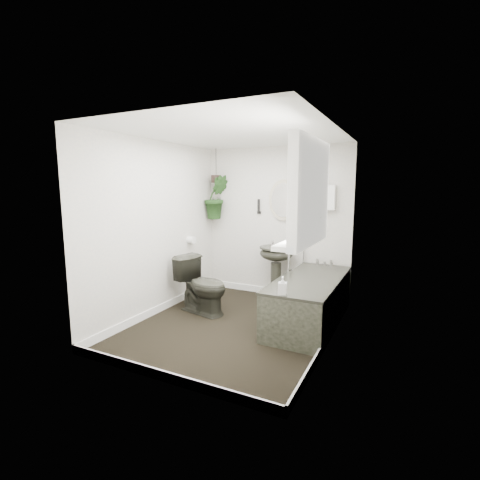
% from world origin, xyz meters
% --- Properties ---
extents(floor, '(2.30, 2.80, 0.02)m').
position_xyz_m(floor, '(0.00, 0.00, -0.01)').
color(floor, black).
rests_on(floor, ground).
extents(ceiling, '(2.30, 2.80, 0.02)m').
position_xyz_m(ceiling, '(0.00, 0.00, 2.31)').
color(ceiling, white).
rests_on(ceiling, ground).
extents(wall_back, '(2.30, 0.02, 2.30)m').
position_xyz_m(wall_back, '(0.00, 1.41, 1.15)').
color(wall_back, beige).
rests_on(wall_back, ground).
extents(wall_front, '(2.30, 0.02, 2.30)m').
position_xyz_m(wall_front, '(0.00, -1.41, 1.15)').
color(wall_front, beige).
rests_on(wall_front, ground).
extents(wall_left, '(0.02, 2.80, 2.30)m').
position_xyz_m(wall_left, '(-1.16, 0.00, 1.15)').
color(wall_left, beige).
rests_on(wall_left, ground).
extents(wall_right, '(0.02, 2.80, 2.30)m').
position_xyz_m(wall_right, '(1.16, 0.00, 1.15)').
color(wall_right, beige).
rests_on(wall_right, ground).
extents(skirting, '(2.30, 2.80, 0.10)m').
position_xyz_m(skirting, '(0.00, 0.00, 0.05)').
color(skirting, white).
rests_on(skirting, floor).
extents(bathtub, '(0.72, 1.72, 0.58)m').
position_xyz_m(bathtub, '(0.80, 0.50, 0.29)').
color(bathtub, '#26271F').
rests_on(bathtub, floor).
extents(bath_screen, '(0.04, 0.72, 1.40)m').
position_xyz_m(bath_screen, '(0.47, 0.99, 1.28)').
color(bath_screen, silver).
rests_on(bath_screen, bathtub).
extents(shower_box, '(0.20, 0.10, 0.35)m').
position_xyz_m(shower_box, '(0.80, 1.34, 1.55)').
color(shower_box, white).
rests_on(shower_box, wall_back).
extents(oval_mirror, '(0.46, 0.03, 0.62)m').
position_xyz_m(oval_mirror, '(0.13, 1.37, 1.50)').
color(oval_mirror, '#B9AD92').
rests_on(oval_mirror, wall_back).
extents(wall_sconce, '(0.04, 0.04, 0.22)m').
position_xyz_m(wall_sconce, '(-0.27, 1.36, 1.40)').
color(wall_sconce, black).
rests_on(wall_sconce, wall_back).
extents(toilet_roll_holder, '(0.11, 0.11, 0.11)m').
position_xyz_m(toilet_roll_holder, '(-1.10, 0.70, 0.90)').
color(toilet_roll_holder, white).
rests_on(toilet_roll_holder, wall_left).
extents(window_recess, '(0.08, 1.00, 0.90)m').
position_xyz_m(window_recess, '(1.09, -0.70, 1.65)').
color(window_recess, white).
rests_on(window_recess, wall_right).
extents(window_sill, '(0.18, 1.00, 0.04)m').
position_xyz_m(window_sill, '(1.02, -0.70, 1.23)').
color(window_sill, white).
rests_on(window_sill, wall_right).
extents(window_blinds, '(0.01, 0.86, 0.76)m').
position_xyz_m(window_blinds, '(1.04, -0.70, 1.65)').
color(window_blinds, white).
rests_on(window_blinds, wall_right).
extents(toilet, '(0.82, 0.58, 0.77)m').
position_xyz_m(toilet, '(-0.60, 0.22, 0.38)').
color(toilet, '#26271F').
rests_on(toilet, floor).
extents(pedestal_sink, '(0.52, 0.45, 0.83)m').
position_xyz_m(pedestal_sink, '(0.13, 1.10, 0.42)').
color(pedestal_sink, '#26271F').
rests_on(pedestal_sink, floor).
extents(sill_plant, '(0.22, 0.20, 0.22)m').
position_xyz_m(sill_plant, '(1.04, -0.48, 1.36)').
color(sill_plant, black).
rests_on(sill_plant, window_sill).
extents(hanging_plant, '(0.49, 0.49, 0.70)m').
position_xyz_m(hanging_plant, '(-0.97, 1.25, 1.53)').
color(hanging_plant, black).
rests_on(hanging_plant, ceiling).
extents(soap_bottle, '(0.11, 0.11, 0.19)m').
position_xyz_m(soap_bottle, '(0.71, -0.29, 0.68)').
color(soap_bottle, black).
rests_on(soap_bottle, bathtub).
extents(hanging_pot, '(0.16, 0.16, 0.12)m').
position_xyz_m(hanging_pot, '(-0.97, 1.25, 1.82)').
color(hanging_pot, black).
rests_on(hanging_pot, ceiling).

